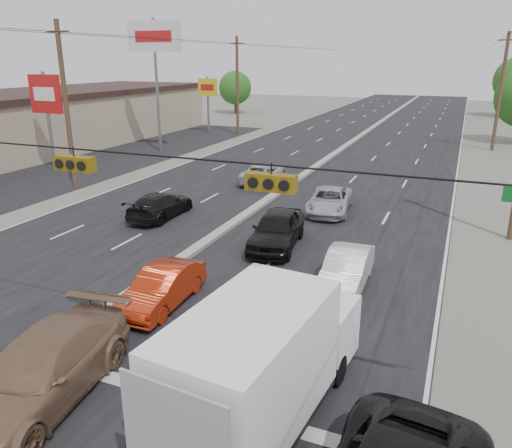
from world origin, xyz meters
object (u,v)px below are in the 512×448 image
at_px(utility_pole_left_b, 66,106).
at_px(oncoming_near, 160,205).
at_px(pole_sign_billboard, 154,45).
at_px(tree_left_far, 235,88).
at_px(queue_car_a, 277,230).
at_px(pole_sign_mid, 46,100).
at_px(queue_car_c, 330,201).
at_px(oncoming_far, 263,173).
at_px(utility_pole_right_c, 501,92).
at_px(queue_car_b, 346,270).
at_px(red_sedan, 162,288).
at_px(box_truck, 265,362).
at_px(utility_pole_left_c, 237,86).
at_px(pole_sign_far, 208,92).
at_px(tan_sedan, 42,370).

xyz_separation_m(utility_pole_left_b, oncoming_near, (8.49, -3.28, -4.46)).
relative_size(utility_pole_left_b, pole_sign_billboard, 0.91).
relative_size(tree_left_far, queue_car_a, 1.32).
height_order(pole_sign_mid, queue_car_a, pole_sign_mid).
height_order(queue_car_c, oncoming_far, oncoming_far).
distance_m(utility_pole_right_c, tree_left_far, 39.90).
height_order(utility_pole_left_b, queue_car_b, utility_pole_left_b).
bearing_deg(red_sedan, queue_car_c, 76.78).
height_order(pole_sign_billboard, queue_car_a, pole_sign_billboard).
relative_size(box_truck, queue_car_a, 1.37).
height_order(utility_pole_left_c, tree_left_far, utility_pole_left_c).
xyz_separation_m(red_sedan, queue_car_b, (5.29, 3.74, 0.02)).
bearing_deg(box_truck, utility_pole_left_c, 120.87).
relative_size(utility_pole_left_b, queue_car_b, 2.47).
xyz_separation_m(pole_sign_far, queue_car_c, (19.82, -24.08, -3.78)).
bearing_deg(queue_car_c, pole_sign_far, 122.97).
height_order(utility_pole_left_c, oncoming_far, utility_pole_left_c).
distance_m(pole_sign_mid, box_truck, 30.23).
xyz_separation_m(utility_pole_right_c, pole_sign_billboard, (-27.00, -12.00, 3.76)).
height_order(utility_pole_left_c, pole_sign_billboard, pole_sign_billboard).
bearing_deg(tree_left_far, utility_pole_right_c, -30.10).
relative_size(pole_sign_billboard, tree_left_far, 1.80).
bearing_deg(tan_sedan, queue_car_a, 75.08).
bearing_deg(queue_car_b, oncoming_near, 155.71).
bearing_deg(tan_sedan, pole_sign_mid, 125.79).
xyz_separation_m(utility_pole_left_b, box_truck, (19.11, -15.55, -3.50)).
bearing_deg(pole_sign_far, box_truck, -60.85).
bearing_deg(queue_car_a, utility_pole_left_b, 154.89).
xyz_separation_m(utility_pole_left_b, utility_pole_right_c, (25.00, 25.00, 0.00)).
xyz_separation_m(pole_sign_billboard, box_truck, (21.11, -28.55, -7.26)).
relative_size(tan_sedan, queue_car_a, 1.18).
bearing_deg(pole_sign_billboard, red_sedan, -57.09).
xyz_separation_m(utility_pole_left_b, queue_car_c, (16.32, 0.92, -4.48)).
relative_size(queue_car_a, queue_car_c, 1.03).
xyz_separation_m(box_truck, red_sedan, (-5.21, 3.98, -0.97)).
relative_size(red_sedan, queue_car_c, 0.87).
height_order(utility_pole_right_c, queue_car_c, utility_pole_right_c).
bearing_deg(oncoming_near, pole_sign_mid, -26.95).
xyz_separation_m(utility_pole_right_c, oncoming_near, (-16.51, -28.28, -4.46)).
relative_size(pole_sign_mid, oncoming_near, 1.58).
height_order(utility_pole_left_b, queue_car_a, utility_pole_left_b).
bearing_deg(red_sedan, tan_sedan, -92.26).
bearing_deg(box_truck, pole_sign_far, 124.78).
xyz_separation_m(pole_sign_billboard, oncoming_near, (10.49, -16.28, -8.22)).
relative_size(pole_sign_mid, red_sedan, 1.79).
bearing_deg(utility_pole_left_c, pole_sign_far, -180.00).
height_order(utility_pole_left_b, red_sedan, utility_pole_left_b).
bearing_deg(utility_pole_left_b, queue_car_b, -22.18).
distance_m(queue_car_a, queue_car_c, 5.98).
relative_size(queue_car_a, oncoming_far, 1.01).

